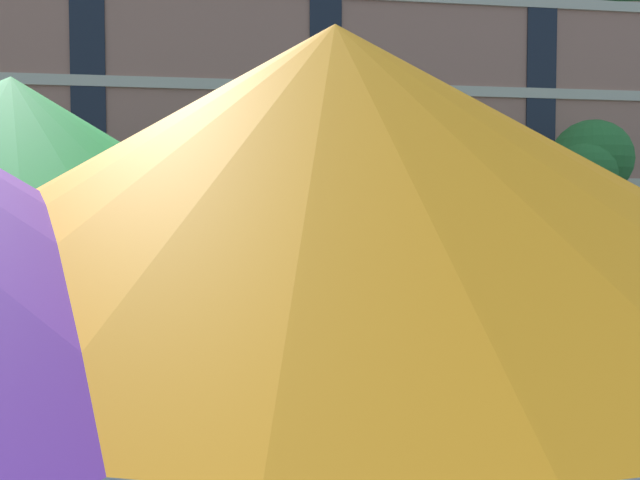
% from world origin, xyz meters
% --- Properties ---
extents(ground_plane, '(120.00, 120.00, 0.00)m').
position_xyz_m(ground_plane, '(0.00, 0.00, 0.00)').
color(ground_plane, '#2D3033').
extents(sidewalk_far, '(56.00, 3.60, 0.12)m').
position_xyz_m(sidewalk_far, '(0.00, 6.80, 0.06)').
color(sidewalk_far, '#9E998E').
rests_on(sidewalk_far, ground).
extents(apartment_building, '(46.90, 12.08, 19.20)m').
position_xyz_m(apartment_building, '(-0.00, 14.99, 9.60)').
color(apartment_building, '#A87056').
rests_on(apartment_building, ground).
extents(sedan_silver, '(4.40, 1.98, 1.78)m').
position_xyz_m(sedan_silver, '(-3.57, 3.70, 0.95)').
color(sedan_silver, '#A8AAB2').
rests_on(sedan_silver, ground).
extents(sedan_green, '(4.40, 1.98, 1.78)m').
position_xyz_m(sedan_green, '(3.09, 3.70, 0.95)').
color(sedan_green, '#195933').
rests_on(sedan_green, ground).
extents(sedan_black, '(4.40, 1.98, 1.78)m').
position_xyz_m(sedan_black, '(9.87, 3.70, 0.95)').
color(sedan_black, black).
rests_on(sedan_black, ground).
extents(street_tree_middle, '(2.29, 2.33, 4.77)m').
position_xyz_m(street_tree_middle, '(-0.93, 6.69, 3.39)').
color(street_tree_middle, '#4C3823').
rests_on(street_tree_middle, ground).
extents(street_tree_right, '(2.72, 2.71, 5.09)m').
position_xyz_m(street_tree_right, '(12.11, 6.57, 3.66)').
color(street_tree_right, '#4C3823').
rests_on(street_tree_right, ground).
extents(patio_umbrella, '(3.34, 3.34, 2.33)m').
position_xyz_m(patio_umbrella, '(0.69, -9.00, 2.06)').
color(patio_umbrella, silver).
rests_on(patio_umbrella, ground).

